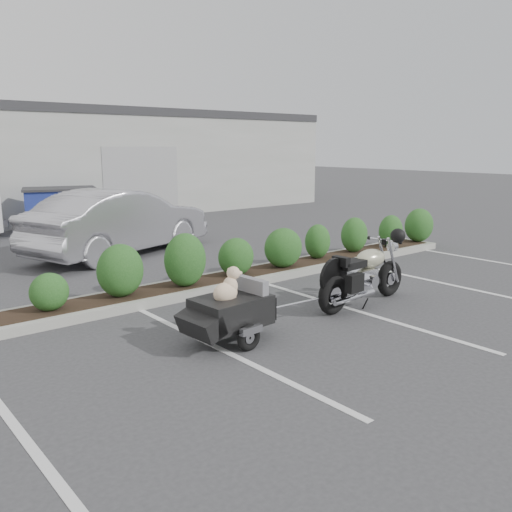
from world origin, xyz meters
TOP-DOWN VIEW (x-y plane):
  - ground at (0.00, 0.00)m, footprint 90.00×90.00m
  - planter_kerb at (1.00, 2.20)m, footprint 12.00×1.00m
  - motorcycle at (1.56, -0.38)m, footprint 2.24×0.76m
  - pet_trailer at (-1.22, -0.36)m, footprint 1.79×1.00m
  - sedan at (0.35, 6.25)m, footprint 5.18×3.22m
  - dumpster at (0.44, 10.52)m, footprint 2.44×2.02m

SIDE VIEW (x-z plane):
  - ground at x=0.00m, z-range 0.00..0.00m
  - planter_kerb at x=1.00m, z-range 0.00..0.15m
  - pet_trailer at x=-1.22m, z-range -0.08..0.98m
  - motorcycle at x=1.56m, z-range -0.13..1.15m
  - dumpster at x=0.44m, z-range 0.01..1.39m
  - sedan at x=0.35m, z-range 0.00..1.61m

